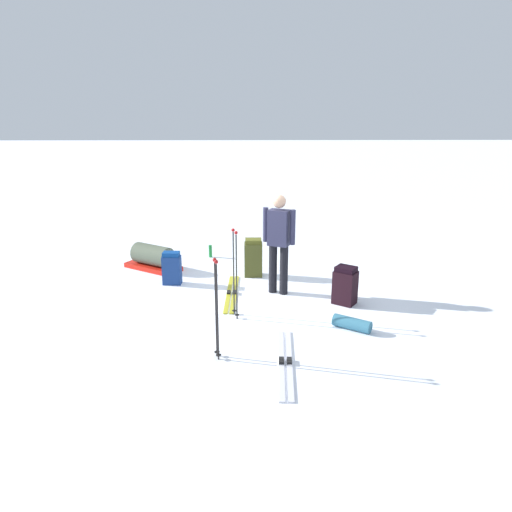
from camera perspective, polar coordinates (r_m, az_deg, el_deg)
ground_plane at (r=8.23m, az=0.00°, el=-4.66°), size 80.00×80.00×0.00m
skier_standing at (r=8.06m, az=2.70°, el=2.00°), size 0.34×0.53×1.70m
ski_pair_near at (r=8.30m, az=-2.89°, el=-4.41°), size 1.71×0.21×0.05m
ski_pair_far at (r=6.19m, az=3.48°, el=-12.36°), size 1.73×0.27×0.05m
backpack_large_dark at (r=9.07m, az=-0.32°, el=-0.22°), size 0.27×0.33×0.72m
backpack_bright at (r=8.80m, az=-9.89°, el=-1.44°), size 0.22×0.34×0.60m
backpack_small_spare at (r=7.93m, az=10.46°, el=-3.45°), size 0.42×0.44×0.63m
ski_poles_planted_near at (r=7.17m, az=-2.49°, el=-1.61°), size 0.23×0.12×1.36m
ski_poles_planted_far at (r=6.00m, az=-4.68°, el=-5.71°), size 0.15×0.09×1.32m
gear_sled at (r=9.69m, az=-12.07°, el=-0.24°), size 1.00×1.21×0.49m
sleeping_mat_rolled at (r=7.13m, az=11.24°, el=-7.82°), size 0.45×0.56×0.18m
thermos_bottle at (r=10.31m, az=-5.40°, el=0.57°), size 0.07×0.07×0.26m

